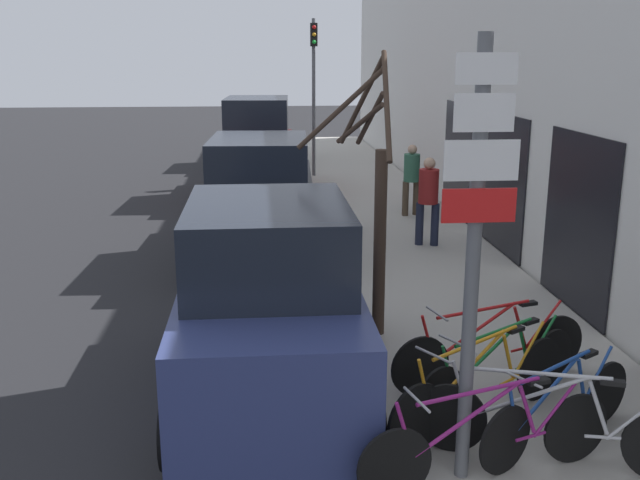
{
  "coord_description": "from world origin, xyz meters",
  "views": [
    {
      "loc": [
        -0.2,
        -1.03,
        3.69
      ],
      "look_at": [
        0.54,
        7.49,
        1.45
      ],
      "focal_mm": 40.0,
      "sensor_mm": 36.0,
      "label": 1
    }
  ],
  "objects_px": {
    "parked_car_2": "(258,153)",
    "parked_car_3": "(259,135)",
    "bicycle_3": "(483,387)",
    "bicycle_1": "(553,425)",
    "bicycle_0": "(490,440)",
    "bicycle_2": "(560,409)",
    "signpost": "(474,249)",
    "pedestrian_far": "(412,175)",
    "parked_car_1": "(260,202)",
    "parked_car_0": "(269,312)",
    "street_tree": "(375,205)",
    "bicycle_4": "(500,370)",
    "pedestrian_near": "(428,195)",
    "bicycle_5": "(491,350)",
    "traffic_light": "(314,77)"
  },
  "relations": [
    {
      "from": "bicycle_4",
      "to": "street_tree",
      "type": "bearing_deg",
      "value": -3.42
    },
    {
      "from": "traffic_light",
      "to": "parked_car_0",
      "type": "bearing_deg",
      "value": -96.44
    },
    {
      "from": "traffic_light",
      "to": "pedestrian_near",
      "type": "bearing_deg",
      "value": -79.38
    },
    {
      "from": "bicycle_0",
      "to": "parked_car_3",
      "type": "distance_m",
      "value": 19.31
    },
    {
      "from": "signpost",
      "to": "bicycle_2",
      "type": "relative_size",
      "value": 2.0
    },
    {
      "from": "bicycle_1",
      "to": "pedestrian_far",
      "type": "relative_size",
      "value": 1.44
    },
    {
      "from": "parked_car_0",
      "to": "traffic_light",
      "type": "xyz_separation_m",
      "value": [
        1.56,
        13.82,
        2.01
      ]
    },
    {
      "from": "street_tree",
      "to": "parked_car_2",
      "type": "bearing_deg",
      "value": 98.21
    },
    {
      "from": "bicycle_1",
      "to": "parked_car_2",
      "type": "distance_m",
      "value": 13.54
    },
    {
      "from": "parked_car_0",
      "to": "parked_car_3",
      "type": "height_order",
      "value": "parked_car_0"
    },
    {
      "from": "bicycle_3",
      "to": "bicycle_1",
      "type": "bearing_deg",
      "value": 175.75
    },
    {
      "from": "bicycle_0",
      "to": "bicycle_3",
      "type": "distance_m",
      "value": 0.97
    },
    {
      "from": "bicycle_0",
      "to": "bicycle_3",
      "type": "bearing_deg",
      "value": -28.42
    },
    {
      "from": "bicycle_3",
      "to": "parked_car_3",
      "type": "xyz_separation_m",
      "value": [
        -2.09,
        18.27,
        0.45
      ]
    },
    {
      "from": "pedestrian_far",
      "to": "traffic_light",
      "type": "distance_m",
      "value": 6.12
    },
    {
      "from": "bicycle_2",
      "to": "parked_car_2",
      "type": "relative_size",
      "value": 0.41
    },
    {
      "from": "parked_car_2",
      "to": "signpost",
      "type": "bearing_deg",
      "value": -79.73
    },
    {
      "from": "parked_car_3",
      "to": "traffic_light",
      "type": "bearing_deg",
      "value": -61.34
    },
    {
      "from": "parked_car_1",
      "to": "pedestrian_near",
      "type": "height_order",
      "value": "parked_car_1"
    },
    {
      "from": "bicycle_0",
      "to": "parked_car_0",
      "type": "bearing_deg",
      "value": 28.45
    },
    {
      "from": "parked_car_0",
      "to": "pedestrian_far",
      "type": "height_order",
      "value": "parked_car_0"
    },
    {
      "from": "bicycle_3",
      "to": "pedestrian_near",
      "type": "bearing_deg",
      "value": -40.19
    },
    {
      "from": "bicycle_1",
      "to": "parked_car_3",
      "type": "distance_m",
      "value": 19.2
    },
    {
      "from": "bicycle_2",
      "to": "parked_car_2",
      "type": "distance_m",
      "value": 13.27
    },
    {
      "from": "bicycle_0",
      "to": "traffic_light",
      "type": "distance_m",
      "value": 15.97
    },
    {
      "from": "bicycle_5",
      "to": "parked_car_1",
      "type": "distance_m",
      "value": 6.37
    },
    {
      "from": "bicycle_3",
      "to": "parked_car_3",
      "type": "height_order",
      "value": "parked_car_3"
    },
    {
      "from": "bicycle_0",
      "to": "bicycle_1",
      "type": "bearing_deg",
      "value": -88.47
    },
    {
      "from": "bicycle_3",
      "to": "bicycle_4",
      "type": "xyz_separation_m",
      "value": [
        0.32,
        0.41,
        -0.03
      ]
    },
    {
      "from": "parked_car_3",
      "to": "traffic_light",
      "type": "xyz_separation_m",
      "value": [
        1.6,
        -3.44,
        2.04
      ]
    },
    {
      "from": "bicycle_3",
      "to": "bicycle_5",
      "type": "bearing_deg",
      "value": -54.51
    },
    {
      "from": "signpost",
      "to": "parked_car_2",
      "type": "relative_size",
      "value": 0.83
    },
    {
      "from": "parked_car_0",
      "to": "pedestrian_near",
      "type": "height_order",
      "value": "parked_car_0"
    },
    {
      "from": "bicycle_3",
      "to": "pedestrian_far",
      "type": "distance_m",
      "value": 9.41
    },
    {
      "from": "signpost",
      "to": "parked_car_2",
      "type": "distance_m",
      "value": 13.53
    },
    {
      "from": "pedestrian_near",
      "to": "pedestrian_far",
      "type": "relative_size",
      "value": 1.05
    },
    {
      "from": "bicycle_0",
      "to": "bicycle_2",
      "type": "height_order",
      "value": "bicycle_0"
    },
    {
      "from": "parked_car_0",
      "to": "parked_car_3",
      "type": "distance_m",
      "value": 17.26
    },
    {
      "from": "pedestrian_far",
      "to": "parked_car_1",
      "type": "bearing_deg",
      "value": 19.89
    },
    {
      "from": "bicycle_2",
      "to": "parked_car_2",
      "type": "xyz_separation_m",
      "value": [
        -2.73,
        12.97,
        0.63
      ]
    },
    {
      "from": "bicycle_0",
      "to": "street_tree",
      "type": "height_order",
      "value": "street_tree"
    },
    {
      "from": "bicycle_3",
      "to": "street_tree",
      "type": "xyz_separation_m",
      "value": [
        -0.69,
        2.46,
        1.3
      ]
    },
    {
      "from": "parked_car_2",
      "to": "parked_car_3",
      "type": "distance_m",
      "value": 5.74
    },
    {
      "from": "parked_car_0",
      "to": "bicycle_1",
      "type": "bearing_deg",
      "value": -35.95
    },
    {
      "from": "signpost",
      "to": "pedestrian_near",
      "type": "xyz_separation_m",
      "value": [
        1.46,
        7.58,
        -1.07
      ]
    },
    {
      "from": "bicycle_1",
      "to": "parked_car_2",
      "type": "height_order",
      "value": "parked_car_2"
    },
    {
      "from": "bicycle_1",
      "to": "bicycle_0",
      "type": "bearing_deg",
      "value": 126.98
    },
    {
      "from": "bicycle_4",
      "to": "parked_car_2",
      "type": "bearing_deg",
      "value": -18.01
    },
    {
      "from": "bicycle_2",
      "to": "parked_car_0",
      "type": "relative_size",
      "value": 0.44
    },
    {
      "from": "bicycle_0",
      "to": "bicycle_1",
      "type": "distance_m",
      "value": 0.65
    }
  ]
}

